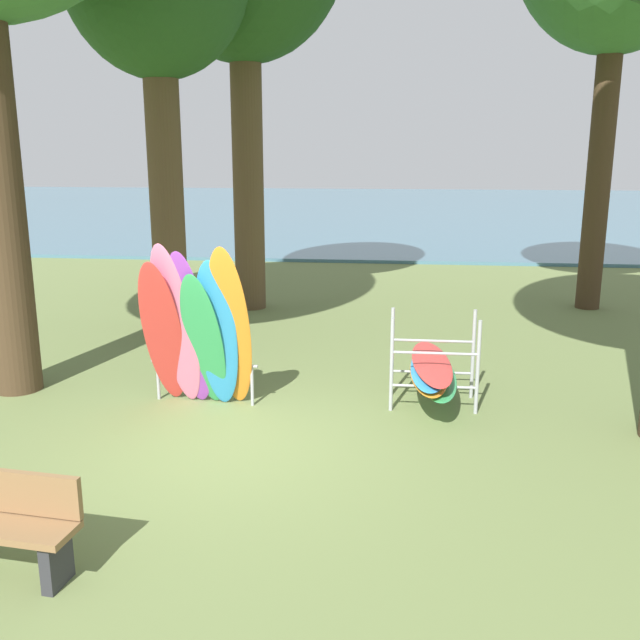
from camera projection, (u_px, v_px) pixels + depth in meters
name	position (u px, v px, depth m)	size (l,w,h in m)	color
ground_plane	(237.00, 443.00, 8.33)	(80.00, 80.00, 0.00)	olive
lake_water	(364.00, 209.00, 38.50)	(80.00, 36.00, 0.10)	#477084
leaning_board_pile	(196.00, 333.00, 9.13)	(1.49, 0.88, 2.25)	red
board_storage_rack	(432.00, 369.00, 9.46)	(1.15, 2.12, 1.25)	#9EA0A5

